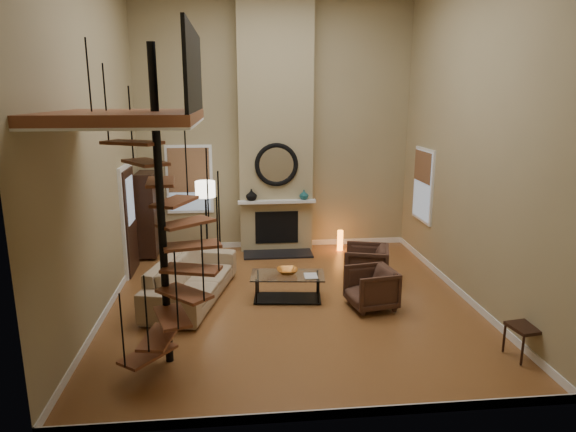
{
  "coord_description": "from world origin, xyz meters",
  "views": [
    {
      "loc": [
        -0.86,
        -8.02,
        3.44
      ],
      "look_at": [
        0.0,
        0.4,
        1.4
      ],
      "focal_mm": 31.68,
      "sensor_mm": 36.0,
      "label": 1
    }
  ],
  "objects": [
    {
      "name": "ground",
      "position": [
        0.0,
        0.0,
        -0.01
      ],
      "size": [
        6.0,
        6.5,
        0.01
      ],
      "primitive_type": "cube",
      "color": "#A76A36",
      "rests_on": "ground"
    },
    {
      "name": "back_wall",
      "position": [
        0.0,
        3.25,
        2.75
      ],
      "size": [
        6.0,
        0.02,
        5.5
      ],
      "primitive_type": "cube",
      "color": "tan",
      "rests_on": "ground"
    },
    {
      "name": "front_wall",
      "position": [
        0.0,
        -3.25,
        2.75
      ],
      "size": [
        6.0,
        0.02,
        5.5
      ],
      "primitive_type": "cube",
      "color": "tan",
      "rests_on": "ground"
    },
    {
      "name": "left_wall",
      "position": [
        -3.0,
        0.0,
        2.75
      ],
      "size": [
        0.02,
        6.5,
        5.5
      ],
      "primitive_type": "cube",
      "color": "tan",
      "rests_on": "ground"
    },
    {
      "name": "right_wall",
      "position": [
        3.0,
        0.0,
        2.75
      ],
      "size": [
        0.02,
        6.5,
        5.5
      ],
      "primitive_type": "cube",
      "color": "tan",
      "rests_on": "ground"
    },
    {
      "name": "baseboard_back",
      "position": [
        0.0,
        3.24,
        0.06
      ],
      "size": [
        6.0,
        0.02,
        0.12
      ],
      "primitive_type": "cube",
      "color": "white",
      "rests_on": "ground"
    },
    {
      "name": "baseboard_front",
      "position": [
        0.0,
        -3.24,
        0.06
      ],
      "size": [
        6.0,
        0.02,
        0.12
      ],
      "primitive_type": "cube",
      "color": "white",
      "rests_on": "ground"
    },
    {
      "name": "baseboard_left",
      "position": [
        -2.99,
        0.0,
        0.06
      ],
      "size": [
        0.02,
        6.5,
        0.12
      ],
      "primitive_type": "cube",
      "color": "white",
      "rests_on": "ground"
    },
    {
      "name": "baseboard_right",
      "position": [
        2.99,
        0.0,
        0.06
      ],
      "size": [
        0.02,
        6.5,
        0.12
      ],
      "primitive_type": "cube",
      "color": "white",
      "rests_on": "ground"
    },
    {
      "name": "chimney_breast",
      "position": [
        0.0,
        3.06,
        2.75
      ],
      "size": [
        1.6,
        0.38,
        5.5
      ],
      "primitive_type": "cube",
      "color": "tan",
      "rests_on": "ground"
    },
    {
      "name": "hearth",
      "position": [
        0.0,
        2.57,
        0.02
      ],
      "size": [
        1.5,
        0.6,
        0.04
      ],
      "primitive_type": "cube",
      "color": "black",
      "rests_on": "ground"
    },
    {
      "name": "firebox",
      "position": [
        0.0,
        2.86,
        0.55
      ],
      "size": [
        0.95,
        0.02,
        0.72
      ],
      "primitive_type": "cube",
      "color": "black",
      "rests_on": "chimney_breast"
    },
    {
      "name": "mantel",
      "position": [
        0.0,
        2.78,
        1.15
      ],
      "size": [
        1.7,
        0.18,
        0.06
      ],
      "primitive_type": "cube",
      "color": "white",
      "rests_on": "chimney_breast"
    },
    {
      "name": "mirror_frame",
      "position": [
        0.0,
        2.84,
        1.95
      ],
      "size": [
        0.94,
        0.1,
        0.94
      ],
      "primitive_type": "torus",
      "rotation": [
        1.57,
        0.0,
        0.0
      ],
      "color": "black",
      "rests_on": "chimney_breast"
    },
    {
      "name": "mirror_disc",
      "position": [
        0.0,
        2.85,
        1.95
      ],
      "size": [
        0.8,
        0.01,
        0.8
      ],
      "primitive_type": "cylinder",
      "rotation": [
        1.57,
        0.0,
        0.0
      ],
      "color": "white",
      "rests_on": "chimney_breast"
    },
    {
      "name": "vase_left",
      "position": [
        -0.55,
        2.82,
        1.3
      ],
      "size": [
        0.24,
        0.24,
        0.25
      ],
      "primitive_type": "imported",
      "color": "black",
      "rests_on": "mantel"
    },
    {
      "name": "vase_right",
      "position": [
        0.6,
        2.82,
        1.28
      ],
      "size": [
        0.2,
        0.2,
        0.21
      ],
      "primitive_type": "imported",
      "color": "#185155",
      "rests_on": "mantel"
    },
    {
      "name": "window_back",
      "position": [
        -1.9,
        3.22,
        1.62
      ],
      "size": [
        1.02,
        0.06,
        1.52
      ],
      "color": "white",
      "rests_on": "back_wall"
    },
    {
      "name": "window_right",
      "position": [
        2.97,
        2.0,
        1.63
      ],
      "size": [
        0.06,
        1.02,
        1.52
      ],
      "color": "white",
      "rests_on": "right_wall"
    },
    {
      "name": "entry_door",
      "position": [
        -2.95,
        1.8,
        1.05
      ],
      "size": [
        0.1,
        1.05,
        2.16
      ],
      "color": "white",
      "rests_on": "ground"
    },
    {
      "name": "loft",
      "position": [
        -2.04,
        -1.8,
        3.24
      ],
      "size": [
        1.7,
        2.2,
        1.09
      ],
      "color": "brown",
      "rests_on": "left_wall"
    },
    {
      "name": "spiral_stair",
      "position": [
        -1.78,
        -1.79,
        1.78
      ],
      "size": [
        1.47,
        1.47,
        4.06
      ],
      "color": "black",
      "rests_on": "ground"
    },
    {
      "name": "hutch",
      "position": [
        -2.76,
        2.78,
        0.95
      ],
      "size": [
        0.37,
        0.79,
        1.77
      ],
      "primitive_type": "cube",
      "color": "black",
      "rests_on": "ground"
    },
    {
      "name": "sofa",
      "position": [
        -1.67,
        0.29,
        0.4
      ],
      "size": [
        1.52,
        2.61,
        0.72
      ],
      "primitive_type": "imported",
      "rotation": [
        0.0,
        0.0,
        1.33
      ],
      "color": "tan",
      "rests_on": "ground"
    },
    {
      "name": "armchair_near",
      "position": [
        1.56,
        0.7,
        0.35
      ],
      "size": [
        0.99,
        0.98,
        0.73
      ],
      "primitive_type": "imported",
      "rotation": [
        0.0,
        0.0,
        -1.85
      ],
      "color": "#462B20",
      "rests_on": "ground"
    },
    {
      "name": "armchair_far",
      "position": [
        1.35,
        -0.4,
        0.35
      ],
      "size": [
        0.84,
        0.82,
        0.67
      ],
      "primitive_type": "imported",
      "rotation": [
        0.0,
        0.0,
        -1.4
      ],
      "color": "#462B20",
      "rests_on": "ground"
    },
    {
      "name": "coffee_table",
      "position": [
        -0.04,
        0.09,
        0.28
      ],
      "size": [
        1.3,
        0.75,
        0.46
      ],
      "color": "silver",
      "rests_on": "ground"
    },
    {
      "name": "bowl",
      "position": [
        -0.04,
        0.14,
        0.5
      ],
      "size": [
        0.36,
        0.36,
        0.09
      ],
      "primitive_type": "imported",
      "color": "#C77023",
      "rests_on": "coffee_table"
    },
    {
      "name": "book",
      "position": [
        0.31,
        -0.06,
        0.46
      ],
      "size": [
        0.23,
        0.3,
        0.03
      ],
      "primitive_type": "imported",
      "rotation": [
        0.0,
        0.0,
        -0.04
      ],
      "color": "gray",
      "rests_on": "coffee_table"
    },
    {
      "name": "floor_lamp",
      "position": [
        -1.5,
        2.27,
        1.41
      ],
      "size": [
        0.4,
        0.4,
        1.71
      ],
      "color": "black",
      "rests_on": "ground"
    },
    {
      "name": "accent_lamp",
      "position": [
        1.41,
        2.71,
        0.25
      ],
      "size": [
        0.13,
        0.13,
        0.46
      ],
      "primitive_type": "cylinder",
      "color": "orange",
      "rests_on": "ground"
    },
    {
      "name": "side_chair",
      "position": [
        2.99,
        -2.19,
        0.53
      ],
      "size": [
        0.48,
        0.46,
        0.92
      ],
      "color": "black",
      "rests_on": "ground"
    }
  ]
}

